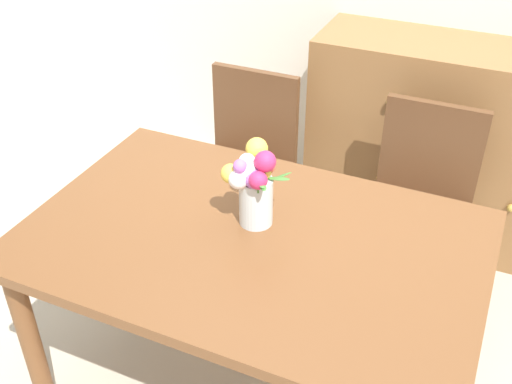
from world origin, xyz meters
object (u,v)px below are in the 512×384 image
Objects in this scene: chair_left at (246,154)px; flower_vase at (254,183)px; dining_table at (252,259)px; dresser at (456,147)px; chair_right at (420,195)px.

chair_left is 3.13× the size of flower_vase.
chair_left reaches higher than dining_table.
dresser is at bearing 68.19° from flower_vase.
flower_vase is (-0.50, -1.26, 0.41)m from dresser.
dining_table is 0.93m from chair_right.
chair_right is at bearing 63.66° from dining_table.
dresser reaches higher than dining_table.
dining_table is 1.66× the size of chair_left.
flower_vase is at bearing -111.81° from dresser.
dresser reaches higher than chair_right.
chair_left is 0.64× the size of dresser.
flower_vase is (-0.43, -0.75, 0.40)m from chair_right.
chair_left is 1.00× the size of chair_right.
chair_right is at bearing -180.00° from chair_left.
dresser is 1.42m from flower_vase.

